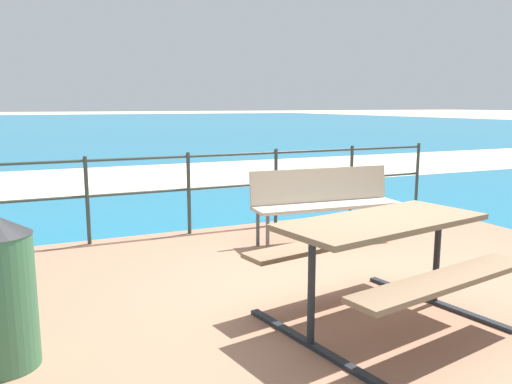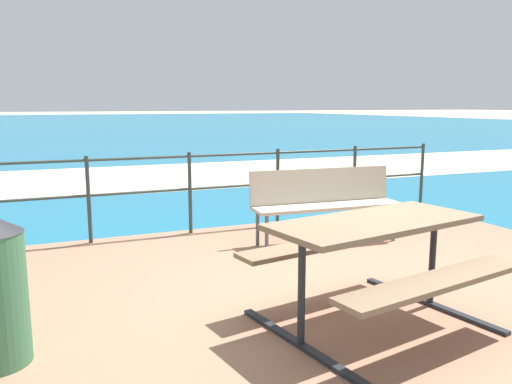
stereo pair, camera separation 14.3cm
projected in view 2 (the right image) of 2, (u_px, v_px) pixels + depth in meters
The scene contains 7 objects.
ground_plane at pixel (337, 299), 4.32m from camera, with size 240.00×240.00×0.00m, color tan.
patio_paving at pixel (337, 296), 4.32m from camera, with size 6.40×5.20×0.06m, color #996B51.
sea_water at pixel (70, 125), 40.66m from camera, with size 90.00×90.00×0.01m, color #196B8E.
beach_strip at pixel (150, 177), 11.58m from camera, with size 54.00×4.43×0.01m, color beige.
picnic_table at pixel (374, 245), 3.58m from camera, with size 1.74×1.56×0.77m.
park_bench at pixel (325, 198), 5.82m from camera, with size 1.75×0.54×0.84m.
railing_fence at pixel (235, 180), 6.42m from camera, with size 5.94×0.04×1.00m.
Camera 2 is at (-2.22, -3.52, 1.63)m, focal length 35.83 mm.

